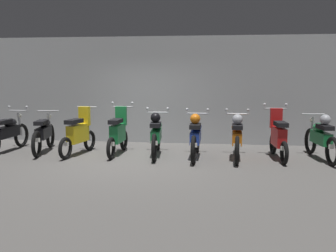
% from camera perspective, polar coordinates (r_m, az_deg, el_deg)
% --- Properties ---
extents(ground_plane, '(80.00, 80.00, 0.00)m').
position_cam_1_polar(ground_plane, '(9.01, -5.41, -5.10)').
color(ground_plane, '#565451').
extents(back_wall, '(16.76, 0.30, 3.06)m').
position_cam_1_polar(back_wall, '(11.29, -2.73, 5.35)').
color(back_wall, '#9EA0A3').
rests_on(back_wall, ground).
extents(motorbike_slot_1, '(0.59, 1.95, 1.15)m').
position_cam_1_polar(motorbike_slot_1, '(10.75, -22.68, -0.91)').
color(motorbike_slot_1, black).
rests_on(motorbike_slot_1, ground).
extents(motorbike_slot_2, '(0.59, 1.94, 1.03)m').
position_cam_1_polar(motorbike_slot_2, '(10.33, -17.96, -1.03)').
color(motorbike_slot_2, black).
rests_on(motorbike_slot_2, ground).
extents(motorbike_slot_3, '(0.57, 1.67, 1.18)m').
position_cam_1_polar(motorbike_slot_3, '(9.80, -13.13, -1.11)').
color(motorbike_slot_3, black).
rests_on(motorbike_slot_3, ground).
extents(motorbike_slot_4, '(0.59, 1.68, 1.29)m').
position_cam_1_polar(motorbike_slot_4, '(9.65, -7.42, -1.08)').
color(motorbike_slot_4, black).
rests_on(motorbike_slot_4, ground).
extents(motorbike_slot_5, '(0.59, 1.95, 1.15)m').
position_cam_1_polar(motorbike_slot_5, '(9.41, -1.76, -1.25)').
color(motorbike_slot_5, black).
rests_on(motorbike_slot_5, ground).
extents(motorbike_slot_6, '(0.59, 1.95, 1.15)m').
position_cam_1_polar(motorbike_slot_6, '(9.17, 4.13, -1.50)').
color(motorbike_slot_6, black).
rests_on(motorbike_slot_6, ground).
extents(motorbike_slot_7, '(0.59, 1.95, 1.15)m').
position_cam_1_polar(motorbike_slot_7, '(9.20, 10.21, -1.57)').
color(motorbike_slot_7, black).
rests_on(motorbike_slot_7, ground).
extents(motorbike_slot_8, '(0.59, 1.68, 1.29)m').
position_cam_1_polar(motorbike_slot_8, '(9.42, 16.07, -1.54)').
color(motorbike_slot_8, black).
rests_on(motorbike_slot_8, ground).
extents(motorbike_slot_9, '(0.56, 1.95, 1.08)m').
position_cam_1_polar(motorbike_slot_9, '(9.66, 21.76, -1.58)').
color(motorbike_slot_9, black).
rests_on(motorbike_slot_9, ground).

